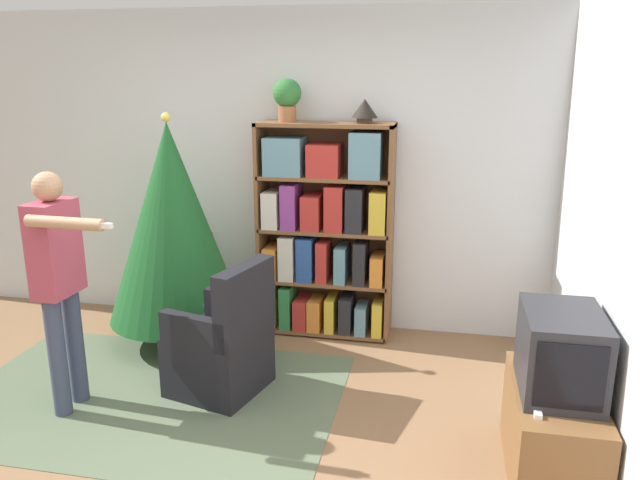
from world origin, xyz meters
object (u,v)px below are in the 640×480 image
object	(u,v)px
standing_person	(59,274)
armchair	(223,347)
table_lamp	(365,109)
bookshelf	(323,232)
television	(561,352)
christmas_tree	(173,223)
potted_plant	(287,97)

from	to	relation	value
standing_person	armchair	bearing A→B (deg)	117.09
armchair	table_lamp	world-z (taller)	table_lamp
armchair	bookshelf	bearing A→B (deg)	171.74
television	table_lamp	xyz separation A→B (m)	(-1.25, 1.65, 1.10)
christmas_tree	potted_plant	world-z (taller)	potted_plant
standing_person	table_lamp	bearing A→B (deg)	134.84
bookshelf	standing_person	bearing A→B (deg)	-131.98
potted_plant	table_lamp	size ratio (longest dim) A/B	1.64
bookshelf	standing_person	size ratio (longest dim) A/B	1.12
table_lamp	armchair	bearing A→B (deg)	-125.06
bookshelf	christmas_tree	world-z (taller)	christmas_tree
bookshelf	armchair	world-z (taller)	bookshelf
armchair	table_lamp	xyz separation A→B (m)	(0.78, 1.11, 1.51)
standing_person	television	bearing A→B (deg)	89.96
armchair	standing_person	size ratio (longest dim) A/B	0.60
potted_plant	table_lamp	xyz separation A→B (m)	(0.60, 0.00, -0.09)
television	bookshelf	bearing A→B (deg)	133.70
television	table_lamp	bearing A→B (deg)	127.16
potted_plant	table_lamp	world-z (taller)	potted_plant
television	potted_plant	size ratio (longest dim) A/B	1.68
christmas_tree	potted_plant	distance (m)	1.31
standing_person	table_lamp	distance (m)	2.44
television	standing_person	world-z (taller)	standing_person
standing_person	table_lamp	world-z (taller)	table_lamp
television	christmas_tree	bearing A→B (deg)	155.32
christmas_tree	potted_plant	size ratio (longest dim) A/B	5.53
armchair	potted_plant	distance (m)	1.95
bookshelf	armchair	bearing A→B (deg)	-113.00
standing_person	potted_plant	xyz separation A→B (m)	(1.07, 1.52, 1.01)
television	armchair	xyz separation A→B (m)	(-2.03, 0.54, -0.40)
potted_plant	table_lamp	bearing A→B (deg)	0.00
christmas_tree	table_lamp	xyz separation A→B (m)	(1.41, 0.43, 0.85)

